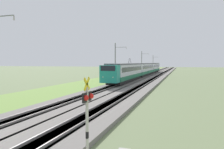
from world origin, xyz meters
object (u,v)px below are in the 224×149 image
crossing_signal_far (87,115)px  catenary_mast_distant (153,63)px  passenger_train (144,69)px  catenary_mast_far (142,62)px  catenary_mast_mid (116,62)px

crossing_signal_far → catenary_mast_distant: catenary_mast_distant is taller
passenger_train → catenary_mast_far: size_ratio=7.94×
passenger_train → catenary_mast_mid: bearing=-9.1°
catenary_mast_far → catenary_mast_distant: (31.98, -0.00, -0.20)m
passenger_train → catenary_mast_mid: catenary_mast_mid is taller
catenary_mast_mid → catenary_mast_distant: size_ratio=1.07×
passenger_train → catenary_mast_mid: 18.83m
crossing_signal_far → catenary_mast_mid: (37.23, 10.19, 2.08)m
catenary_mast_mid → catenary_mast_distant: catenary_mast_mid is taller
catenary_mast_distant → crossing_signal_far: bearing=-174.3°
catenary_mast_mid → crossing_signal_far: bearing=-164.7°
catenary_mast_far → passenger_train: bearing=-167.6°
catenary_mast_mid → catenary_mast_far: 31.98m
passenger_train → catenary_mast_distant: bearing=-176.3°
crossing_signal_far → catenary_mast_mid: 38.66m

